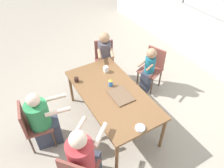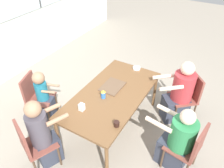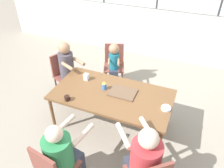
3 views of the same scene
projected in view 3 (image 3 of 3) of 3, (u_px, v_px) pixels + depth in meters
The scene contains 14 objects.
ground_plane at pixel (112, 127), 3.69m from camera, with size 16.00×16.00×0.00m, color gray.
dining_table at pixel (112, 96), 3.30m from camera, with size 1.79×0.93×0.71m.
chair_for_woman_green_shirt at pixel (64, 71), 4.14m from camera, with size 0.52×0.52×0.86m.
chair_for_man_teal_shirt at pixel (52, 168), 2.49m from camera, with size 0.46×0.46×0.86m.
chair_for_toddler at pixel (114, 61), 4.44m from camera, with size 0.51×0.51×0.86m.
person_woman_green_shirt at pixel (69, 73), 4.03m from camera, with size 0.55×0.43×1.15m.
person_man_blue_shirt at pixel (143, 166), 2.52m from camera, with size 0.66×0.69×1.14m.
person_man_teal_shirt at pixel (63, 159), 2.63m from camera, with size 0.42×0.66×1.06m.
person_toddler at pixel (114, 67), 4.34m from camera, with size 0.31×0.41×0.96m.
food_tray_dark at pixel (123, 92), 3.28m from camera, with size 0.40×0.30×0.02m.
coffee_mug at pixel (67, 98), 3.13m from camera, with size 0.08×0.07×0.08m.
sippy_cup at pixel (104, 85), 3.32m from camera, with size 0.07×0.07×0.14m.
milk_carton_small at pixel (86, 77), 3.53m from camera, with size 0.07×0.07×0.11m.
bowl_white_shallow at pixel (166, 108), 2.98m from camera, with size 0.14×0.14×0.03m.
Camera 3 is at (0.97, -2.36, 2.76)m, focal length 35.00 mm.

